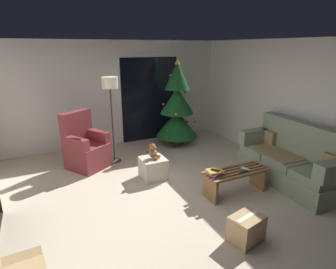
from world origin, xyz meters
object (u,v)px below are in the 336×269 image
at_px(book_stack, 215,172).
at_px(cardboard_box_taped_mid_floor, 246,228).
at_px(remote_graphite, 243,171).
at_px(armchair, 86,148).
at_px(ottoman, 153,168).
at_px(coffee_table, 236,178).
at_px(cell_phone, 215,170).
at_px(teddy_bear_honey_by_tree, 151,149).
at_px(christmas_tree, 177,108).
at_px(couch, 291,161).
at_px(teddy_bear_chestnut, 153,152).
at_px(floor_lamp, 110,91).
at_px(remote_white, 246,169).

bearing_deg(book_stack, cardboard_box_taped_mid_floor, -101.97).
bearing_deg(book_stack, remote_graphite, -13.41).
distance_m(remote_graphite, armchair, 3.09).
relative_size(armchair, ottoman, 2.57).
xyz_separation_m(coffee_table, ottoman, (-1.01, 1.11, -0.08)).
distance_m(cell_phone, teddy_bear_honey_by_tree, 2.25).
bearing_deg(christmas_tree, coffee_table, -95.24).
relative_size(couch, teddy_bear_chestnut, 6.91).
bearing_deg(christmas_tree, remote_graphite, -93.66).
relative_size(book_stack, christmas_tree, 0.13).
height_order(armchair, floor_lamp, floor_lamp).
relative_size(floor_lamp, teddy_bear_honey_by_tree, 6.25).
bearing_deg(book_stack, remote_white, -4.96).
relative_size(cell_phone, teddy_bear_chestnut, 0.50).
relative_size(remote_white, book_stack, 0.57).
relative_size(coffee_table, cell_phone, 7.64).
relative_size(coffee_table, armchair, 0.97).
height_order(remote_graphite, remote_white, same).
distance_m(remote_graphite, cardboard_box_taped_mid_floor, 1.16).
bearing_deg(ottoman, couch, -28.90).
bearing_deg(teddy_bear_honey_by_tree, book_stack, -84.79).
relative_size(remote_white, armchair, 0.14).
bearing_deg(ottoman, teddy_bear_chestnut, -47.58).
height_order(book_stack, floor_lamp, floor_lamp).
xyz_separation_m(christmas_tree, armchair, (-2.28, -0.43, -0.52)).
distance_m(coffee_table, book_stack, 0.45).
distance_m(remote_white, cardboard_box_taped_mid_floor, 1.27).
distance_m(armchair, cardboard_box_taped_mid_floor, 3.48).
bearing_deg(remote_graphite, christmas_tree, -0.60).
xyz_separation_m(christmas_tree, teddy_bear_honey_by_tree, (-0.85, -0.38, -0.80)).
distance_m(coffee_table, armchair, 2.98).
height_order(couch, teddy_bear_chestnut, couch).
bearing_deg(coffee_table, book_stack, 177.89).
relative_size(book_stack, cardboard_box_taped_mid_floor, 0.58).
bearing_deg(couch, cardboard_box_taped_mid_floor, -152.87).
relative_size(floor_lamp, cardboard_box_taped_mid_floor, 3.82).
height_order(floor_lamp, teddy_bear_chestnut, floor_lamp).
relative_size(christmas_tree, ottoman, 4.72).
bearing_deg(christmas_tree, teddy_bear_honey_by_tree, -155.74).
distance_m(remote_graphite, book_stack, 0.49).
xyz_separation_m(book_stack, teddy_bear_honey_by_tree, (-0.20, 2.20, -0.34)).
bearing_deg(book_stack, coffee_table, -2.11).
relative_size(coffee_table, remote_white, 7.05).
distance_m(remote_white, book_stack, 0.58).
xyz_separation_m(couch, coffee_table, (-1.16, 0.09, -0.12)).
bearing_deg(cardboard_box_taped_mid_floor, couch, 27.13).
relative_size(couch, ottoman, 4.48).
bearing_deg(christmas_tree, cell_phone, -104.11).
relative_size(christmas_tree, teddy_bear_chestnut, 7.28).
height_order(floor_lamp, cardboard_box_taped_mid_floor, floor_lamp).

